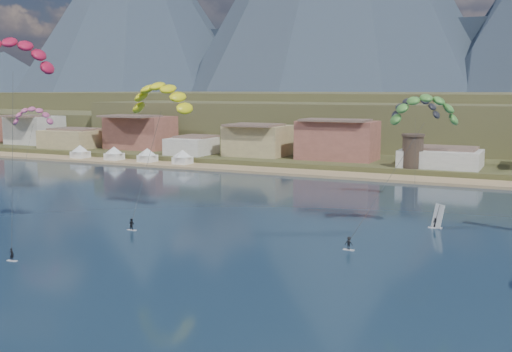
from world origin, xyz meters
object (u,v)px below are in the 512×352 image
Objects in this scene: watchtower at (413,151)px; kitesurfer_green at (424,106)px; kitesurfer_red at (12,50)px; windsurfer at (436,221)px; kitesurfer_yellow at (161,93)px.

watchtower is 68.00m from kitesurfer_green.
kitesurfer_red reaches higher than kitesurfer_green.
watchtower is 2.23× the size of windsurfer.
watchtower is 0.28× the size of kitesurfer_red.
kitesurfer_red is at bearing -111.98° from kitesurfer_yellow.
kitesurfer_yellow is at bearing 68.02° from kitesurfer_red.
kitesurfer_yellow is at bearing -112.64° from watchtower.
kitesurfer_yellow is at bearing -174.78° from kitesurfer_green.
kitesurfer_green is (43.06, 3.93, -1.72)m from kitesurfer_yellow.
windsurfer is (44.46, 10.18, -19.82)m from kitesurfer_yellow.
kitesurfer_green is (14.21, -65.23, 12.95)m from watchtower.
kitesurfer_yellow is (9.31, 23.08, -6.10)m from kitesurfer_red.
watchtower is at bearing 102.29° from kitesurfer_green.
kitesurfer_red reaches higher than kitesurfer_yellow.
kitesurfer_red is at bearing -112.48° from watchtower.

